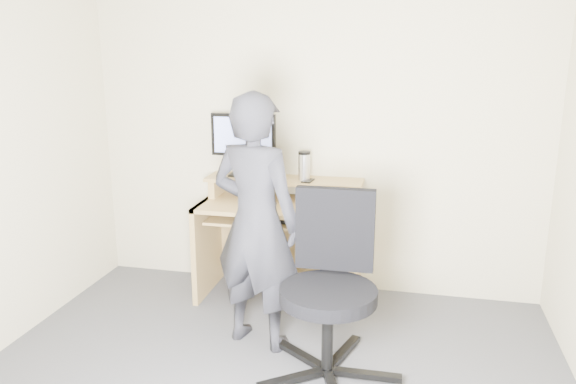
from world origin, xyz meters
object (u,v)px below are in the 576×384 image
at_px(monitor, 243,139).
at_px(desk, 282,226).
at_px(office_chair, 330,280).
at_px(person, 256,223).

bearing_deg(monitor, desk, -14.14).
bearing_deg(office_chair, person, 154.95).
distance_m(office_chair, person, 0.61).
distance_m(desk, monitor, 0.73).
distance_m(monitor, person, 1.00).
bearing_deg(office_chair, monitor, 127.18).
relative_size(desk, monitor, 2.36).
distance_m(desk, office_chair, 1.13).
distance_m(desk, person, 0.82).
height_order(monitor, office_chair, monitor).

